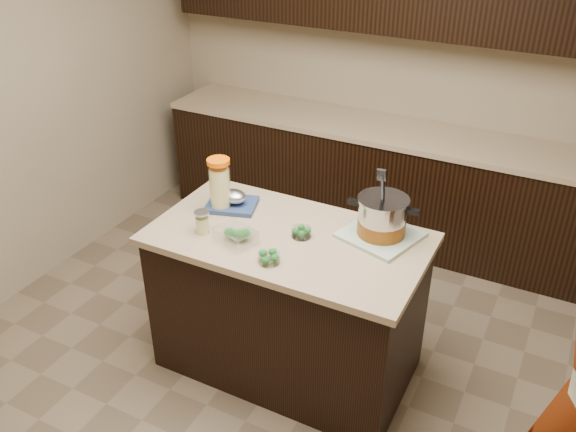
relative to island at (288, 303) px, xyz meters
The scene contains 12 objects.
ground_plane 0.45m from the island, ahead, with size 4.00×4.00×0.00m, color brown.
room_shell 1.26m from the island, ahead, with size 4.04×4.04×2.72m.
back_cabinets 1.81m from the island, 90.00° to the left, with size 3.60×0.63×2.33m.
island is the anchor object (origin of this frame).
dish_towel 0.67m from the island, 26.39° to the left, with size 0.36×0.36×0.02m, color #5D8B66.
stock_pot 0.74m from the island, 26.38° to the left, with size 0.37×0.30×0.38m.
lemonade_pitcher 0.76m from the island, behind, with size 0.16×0.16×0.31m.
mason_jar 0.68m from the island, 157.36° to the right, with size 0.10×0.10×0.13m.
broccoli_tub_left 0.48m from the island, 21.09° to the left, with size 0.12×0.12×0.05m.
broccoli_tub_right 0.54m from the island, 83.49° to the right, with size 0.14×0.14×0.05m.
broccoli_tub_rect 0.55m from the island, 140.78° to the right, with size 0.24×0.20×0.07m.
blue_tray 0.65m from the island, 162.76° to the left, with size 0.33×0.29×0.10m.
Camera 1 is at (1.25, -2.42, 2.60)m, focal length 38.00 mm.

